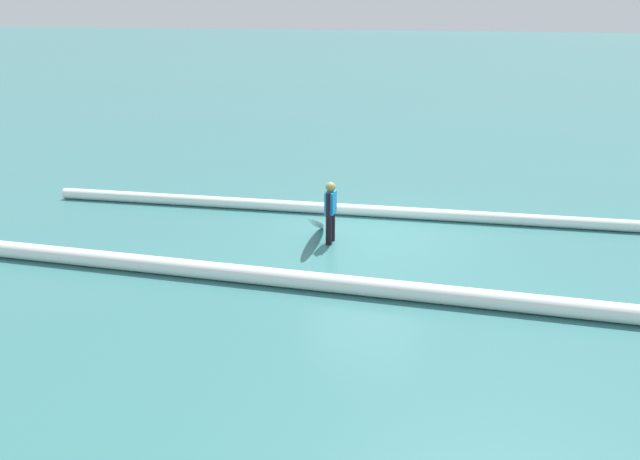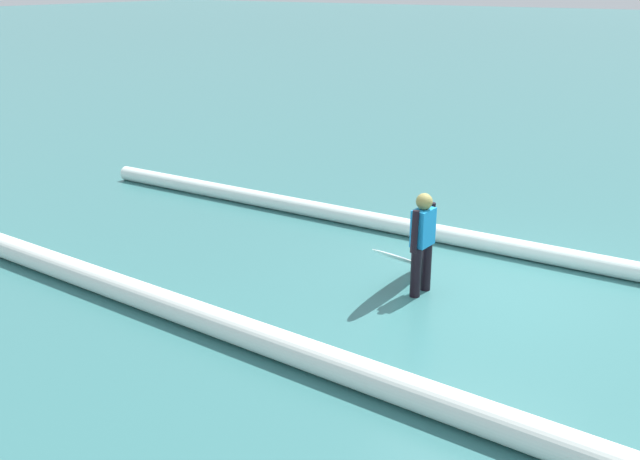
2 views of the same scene
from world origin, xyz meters
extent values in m
plane|color=#346F6F|center=(0.00, 0.00, 0.00)|extent=(190.64, 190.64, 0.00)
cylinder|color=black|center=(0.78, 0.67, 0.35)|extent=(0.14, 0.14, 0.69)
cylinder|color=black|center=(0.76, 0.39, 0.35)|extent=(0.14, 0.14, 0.69)
cube|color=#198CD8|center=(0.77, 0.53, 0.94)|extent=(0.22, 0.35, 0.50)
sphere|color=olive|center=(0.77, 0.53, 1.30)|extent=(0.22, 0.22, 0.22)
cylinder|color=black|center=(0.78, 0.74, 0.94)|extent=(0.09, 0.12, 0.57)
cylinder|color=black|center=(0.75, 0.31, 0.94)|extent=(0.09, 0.12, 0.57)
ellipsoid|color=white|center=(1.09, 0.51, 0.42)|extent=(0.36, 1.77, 0.88)
ellipsoid|color=blue|center=(1.09, 0.51, 0.42)|extent=(0.17, 1.41, 0.72)
cylinder|color=white|center=(-2.59, -1.53, 0.14)|extent=(22.28, 0.66, 0.29)
cylinder|color=white|center=(2.25, 3.00, 0.18)|extent=(22.88, 1.30, 0.35)
camera|label=1|loc=(-1.77, 14.01, 5.24)|focal=36.52mm
camera|label=2|loc=(-3.11, 8.87, 4.07)|focal=41.04mm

